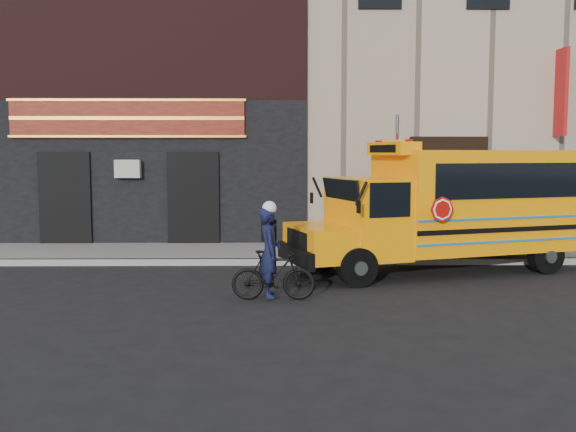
{
  "coord_description": "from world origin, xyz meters",
  "views": [
    {
      "loc": [
        -0.76,
        -12.66,
        2.68
      ],
      "look_at": [
        -0.58,
        1.85,
        1.26
      ],
      "focal_mm": 40.0,
      "sensor_mm": 36.0,
      "label": 1
    }
  ],
  "objects_px": {
    "sign_pole": "(396,184)",
    "school_bus": "(455,205)",
    "bicycle": "(273,275)",
    "cyclist": "(270,255)"
  },
  "relations": [
    {
      "from": "school_bus",
      "to": "bicycle",
      "type": "distance_m",
      "value": 5.12
    },
    {
      "from": "sign_pole",
      "to": "cyclist",
      "type": "height_order",
      "value": "sign_pole"
    },
    {
      "from": "sign_pole",
      "to": "bicycle",
      "type": "height_order",
      "value": "sign_pole"
    },
    {
      "from": "school_bus",
      "to": "cyclist",
      "type": "xyz_separation_m",
      "value": [
        -4.16,
        -2.84,
        -0.68
      ]
    },
    {
      "from": "bicycle",
      "to": "cyclist",
      "type": "height_order",
      "value": "cyclist"
    },
    {
      "from": "sign_pole",
      "to": "cyclist",
      "type": "distance_m",
      "value": 4.75
    },
    {
      "from": "school_bus",
      "to": "sign_pole",
      "type": "bearing_deg",
      "value": 149.89
    },
    {
      "from": "school_bus",
      "to": "bicycle",
      "type": "xyz_separation_m",
      "value": [
        -4.09,
        -2.9,
        -1.05
      ]
    },
    {
      "from": "sign_pole",
      "to": "school_bus",
      "type": "bearing_deg",
      "value": -30.11
    },
    {
      "from": "sign_pole",
      "to": "bicycle",
      "type": "xyz_separation_m",
      "value": [
        -2.88,
        -3.6,
        -1.5
      ]
    }
  ]
}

